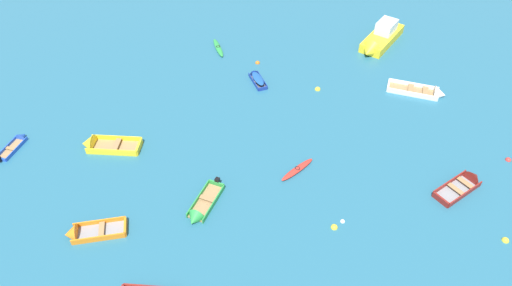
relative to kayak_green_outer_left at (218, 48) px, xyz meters
name	(u,v)px	position (x,y,z in m)	size (l,w,h in m)	color
kayak_green_outer_left	(218,48)	(0.00, 0.00, 0.00)	(1.66, 3.14, 0.30)	#288C3D
motor_launch_yellow_back_row_center	(380,39)	(14.90, 2.11, 0.48)	(4.79, 6.44, 2.29)	yellow
rowboat_maroon_back_row_right	(466,182)	(18.67, -15.09, 0.04)	(3.67, 3.34, 1.18)	gray
rowboat_deep_blue_distant_center	(256,77)	(3.93, -4.56, 0.10)	(1.89, 2.81, 0.77)	#4C4C51
kayak_red_far_left	(297,169)	(7.63, -14.86, -0.01)	(2.34, 2.52, 0.28)	red
rowboat_blue_midfield_right	(18,142)	(-12.42, -13.92, -0.02)	(1.29, 2.94, 0.78)	#99754C
rowboat_orange_back_row_left	(83,233)	(-4.82, -21.20, 0.04)	(3.73, 2.10, 1.16)	gray
rowboat_white_midfield_left	(429,93)	(18.05, -5.39, 0.05)	(4.77, 2.39, 1.31)	#99754C
rowboat_green_center	(200,211)	(1.72, -18.96, 0.03)	(2.10, 3.78, 1.05)	#99754C
rowboat_yellow_cluster_outer	(99,145)	(-6.43, -13.79, 0.07)	(4.21, 1.59, 1.37)	#99754C
mooring_buoy_near_foreground	(505,241)	(19.89, -19.40, -0.15)	(0.42, 0.42, 0.42)	yellow
mooring_buoy_between_boats_left	(258,63)	(3.82, -2.02, -0.15)	(0.41, 0.41, 0.41)	orange
mooring_buoy_far_field	(318,90)	(9.09, -5.50, -0.15)	(0.47, 0.47, 0.47)	yellow
mooring_buoy_midfield	(508,160)	(22.15, -12.54, -0.15)	(0.38, 0.38, 0.38)	red
mooring_buoy_central	(334,227)	(9.95, -19.35, -0.15)	(0.42, 0.42, 0.42)	yellow
mooring_buoy_outer_edge	(343,222)	(10.47, -18.86, -0.15)	(0.28, 0.28, 0.28)	silver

